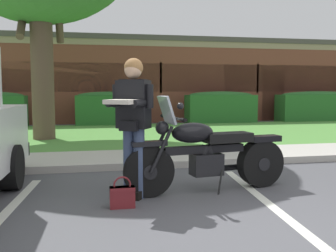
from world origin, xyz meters
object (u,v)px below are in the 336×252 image
(motorcycle, at_px, (213,154))
(hedge_right, at_px, (318,106))
(rider_person, at_px, (133,116))
(hedge_center_right, at_px, (221,107))
(hedge_center_left, at_px, (111,108))
(brick_building, at_px, (145,81))
(handbag, at_px, (122,195))

(motorcycle, bearing_deg, hedge_right, 51.10)
(rider_person, relative_size, hedge_center_right, 0.64)
(motorcycle, distance_m, hedge_center_left, 9.44)
(hedge_center_left, xyz_separation_m, hedge_center_right, (4.16, 0.00, -0.00))
(motorcycle, relative_size, brick_building, 0.09)
(motorcycle, xyz_separation_m, brick_building, (1.27, 14.45, 1.23))
(hedge_center_left, bearing_deg, handbag, -92.91)
(hedge_center_right, distance_m, hedge_right, 4.16)
(rider_person, height_order, brick_building, brick_building)
(handbag, xyz_separation_m, brick_building, (2.50, 14.94, 1.57))
(motorcycle, height_order, hedge_center_right, motorcycle)
(handbag, relative_size, brick_building, 0.01)
(motorcycle, height_order, hedge_center_left, motorcycle)
(rider_person, xyz_separation_m, brick_building, (2.33, 14.57, 0.71))
(handbag, height_order, hedge_center_right, hedge_center_right)
(handbag, xyz_separation_m, hedge_center_left, (0.50, 9.91, 0.51))
(hedge_center_right, bearing_deg, rider_person, -115.25)
(motorcycle, xyz_separation_m, hedge_center_left, (-0.73, 9.41, 0.16))
(motorcycle, bearing_deg, handbag, -158.07)
(handbag, relative_size, hedge_right, 0.11)
(motorcycle, relative_size, hedge_center_right, 0.84)
(hedge_right, bearing_deg, handbag, -131.70)
(motorcycle, xyz_separation_m, hedge_right, (7.59, 9.41, 0.16))
(hedge_center_right, height_order, brick_building, brick_building)
(handbag, height_order, hedge_right, hedge_right)
(motorcycle, distance_m, brick_building, 14.55)
(motorcycle, distance_m, handbag, 1.37)
(rider_person, distance_m, hedge_center_left, 9.54)
(rider_person, bearing_deg, hedge_right, 47.75)
(motorcycle, xyz_separation_m, hedge_center_right, (3.43, 9.41, 0.16))
(rider_person, bearing_deg, hedge_center_left, 87.99)
(rider_person, xyz_separation_m, hedge_center_right, (4.49, 9.53, -0.36))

